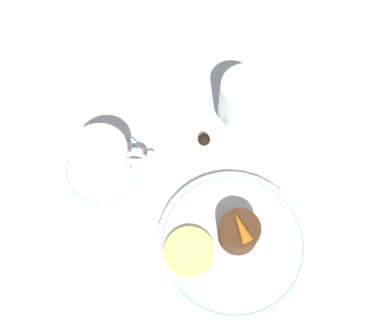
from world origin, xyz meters
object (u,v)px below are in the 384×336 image
(wine_glass, at_px, (245,101))
(dessert_cake, at_px, (239,232))
(coffee_cup, at_px, (101,157))
(fork, at_px, (122,228))
(dinner_plate, at_px, (232,243))

(wine_glass, distance_m, dessert_cake, 0.20)
(dessert_cake, bearing_deg, coffee_cup, 151.82)
(coffee_cup, distance_m, dessert_cake, 0.24)
(wine_glass, xyz_separation_m, fork, (-0.19, -0.19, -0.08))
(fork, xyz_separation_m, dessert_cake, (0.18, -0.01, 0.03))
(dinner_plate, xyz_separation_m, coffee_cup, (-0.21, 0.12, 0.03))
(dinner_plate, xyz_separation_m, dessert_cake, (0.01, 0.01, 0.03))
(dinner_plate, relative_size, coffee_cup, 1.98)
(dinner_plate, relative_size, fork, 1.19)
(wine_glass, bearing_deg, dessert_cake, -92.42)
(fork, bearing_deg, coffee_cup, 109.15)
(dinner_plate, height_order, fork, dinner_plate)
(coffee_cup, distance_m, fork, 0.12)
(dinner_plate, relative_size, dessert_cake, 3.82)
(dinner_plate, height_order, coffee_cup, coffee_cup)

